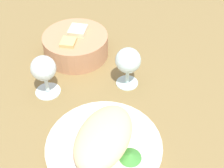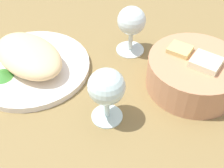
{
  "view_description": "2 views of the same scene",
  "coord_description": "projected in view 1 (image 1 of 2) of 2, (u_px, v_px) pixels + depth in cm",
  "views": [
    {
      "loc": [
        -53.86,
        -7.06,
        57.24
      ],
      "look_at": [
        2.6,
        0.57,
        3.08
      ],
      "focal_mm": 48.53,
      "sensor_mm": 36.0,
      "label": 1
    },
    {
      "loc": [
        26.73,
        -34.72,
        45.08
      ],
      "look_at": [
        5.55,
        0.68,
        5.09
      ],
      "focal_mm": 48.6,
      "sensor_mm": 36.0,
      "label": 2
    }
  ],
  "objects": [
    {
      "name": "bread_basket",
      "position": [
        76.0,
        45.0,
        0.9
      ],
      "size": [
        19.16,
        19.16,
        8.23
      ],
      "color": "tan",
      "rests_on": "ground_plane"
    },
    {
      "name": "omelette",
      "position": [
        105.0,
        137.0,
        0.65
      ],
      "size": [
        20.78,
        15.59,
        5.36
      ],
      "primitive_type": "ellipsoid",
      "rotation": [
        0.0,
        0.0,
        -0.25
      ],
      "color": "beige",
      "rests_on": "plate"
    },
    {
      "name": "ground_plane",
      "position": [
        113.0,
        102.0,
        0.79
      ],
      "size": [
        140.0,
        140.0,
        2.0
      ],
      "primitive_type": "cube",
      "color": "olive"
    },
    {
      "name": "plate",
      "position": [
        105.0,
        146.0,
        0.67
      ],
      "size": [
        26.03,
        26.03,
        1.4
      ],
      "primitive_type": "cylinder",
      "color": "white",
      "rests_on": "ground_plane"
    },
    {
      "name": "lettuce_garnish",
      "position": [
        130.0,
        155.0,
        0.64
      ],
      "size": [
        4.94,
        4.94,
        1.48
      ],
      "primitive_type": "cone",
      "color": "#3F8D35",
      "rests_on": "plate"
    },
    {
      "name": "wine_glass_near",
      "position": [
        128.0,
        62.0,
        0.78
      ],
      "size": [
        6.76,
        6.76,
        11.47
      ],
      "color": "silver",
      "rests_on": "ground_plane"
    },
    {
      "name": "wine_glass_far",
      "position": [
        44.0,
        71.0,
        0.76
      ],
      "size": [
        6.69,
        6.69,
        11.54
      ],
      "color": "silver",
      "rests_on": "ground_plane"
    }
  ]
}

